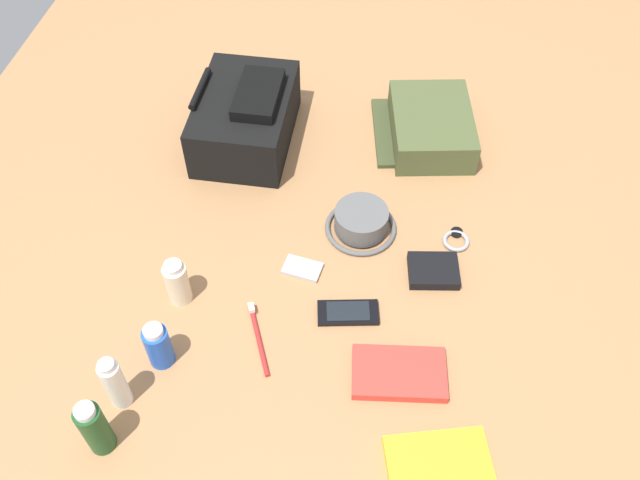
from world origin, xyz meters
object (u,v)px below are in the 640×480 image
object	(u,v)px
toiletry_pouch	(429,127)
backpack	(246,117)
toothbrush	(258,335)
wallet	(433,271)
cell_phone	(348,313)
lotion_bottle	(177,282)
wristwatch	(456,240)
deodorant_spray	(158,345)
bucket_hat	(361,222)
media_player	(303,268)
travel_guidebook	(399,373)
shampoo_bottle	(95,428)
paperback_novel	(438,462)
toothpaste_tube	(115,383)

from	to	relation	value
toiletry_pouch	backpack	bearing A→B (deg)	100.29
toothbrush	wallet	bearing A→B (deg)	-56.86
toiletry_pouch	cell_phone	xyz separation A→B (m)	(-0.57, 0.12, -0.04)
lotion_bottle	wristwatch	size ratio (longest dim) A/B	1.68
toiletry_pouch	wristwatch	size ratio (longest dim) A/B	4.23
toothbrush	deodorant_spray	bearing A→B (deg)	116.05
deodorant_spray	wallet	xyz separation A→B (m)	(0.31, -0.52, -0.04)
bucket_hat	media_player	bearing A→B (deg)	141.57
travel_guidebook	wallet	world-z (taller)	wallet
shampoo_bottle	toiletry_pouch	bearing A→B (deg)	-29.42
bucket_hat	travel_guidebook	distance (m)	0.39
shampoo_bottle	lotion_bottle	distance (m)	0.35
lotion_bottle	travel_guidebook	bearing A→B (deg)	-101.96
paperback_novel	toothbrush	world-z (taller)	toothbrush
bucket_hat	toothbrush	size ratio (longest dim) A/B	1.03
deodorant_spray	toothbrush	world-z (taller)	deodorant_spray
wristwatch	deodorant_spray	bearing A→B (deg)	126.13
toiletry_pouch	bucket_hat	xyz separation A→B (m)	(-0.33, 0.13, -0.02)
paperback_novel	toiletry_pouch	bearing A→B (deg)	6.15
travel_guidebook	toiletry_pouch	bearing A→B (deg)	0.17
paperback_novel	wallet	bearing A→B (deg)	5.82
wallet	lotion_bottle	bearing A→B (deg)	97.15
bucket_hat	travel_guidebook	world-z (taller)	bucket_hat
toiletry_pouch	cell_phone	bearing A→B (deg)	168.07
lotion_bottle	media_player	size ratio (longest dim) A/B	1.32
backpack	wallet	bearing A→B (deg)	-124.30
backpack	deodorant_spray	world-z (taller)	backpack
deodorant_spray	wristwatch	world-z (taller)	deodorant_spray
media_player	paperback_novel	bearing A→B (deg)	-139.64
cell_phone	toothbrush	size ratio (longest dim) A/B	0.86
paperback_novel	cell_phone	distance (m)	0.36
deodorant_spray	cell_phone	size ratio (longest dim) A/B	0.83
bucket_hat	travel_guidebook	size ratio (longest dim) A/B	0.83
paperback_novel	wristwatch	xyz separation A→B (m)	(0.53, -0.00, -0.00)
lotion_bottle	media_player	distance (m)	0.28
deodorant_spray	cell_phone	distance (m)	0.40
media_player	toothbrush	world-z (taller)	toothbrush
bucket_hat	media_player	world-z (taller)	bucket_hat
bucket_hat	paperback_novel	xyz separation A→B (m)	(-0.53, -0.22, -0.02)
cell_phone	wristwatch	size ratio (longest dim) A/B	1.96
bucket_hat	toothbrush	world-z (taller)	bucket_hat
backpack	deodorant_spray	bearing A→B (deg)	178.81
deodorant_spray	media_player	distance (m)	0.36
travel_guidebook	toothbrush	bearing A→B (deg)	82.73
toothpaste_tube	media_player	distance (m)	0.47
shampoo_bottle	toothpaste_tube	world-z (taller)	shampoo_bottle
wallet	paperback_novel	bearing A→B (deg)	176.13
backpack	cell_phone	size ratio (longest dim) A/B	2.40
lotion_bottle	toothbrush	distance (m)	0.20
backpack	shampoo_bottle	size ratio (longest dim) A/B	2.27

